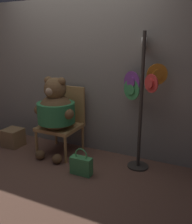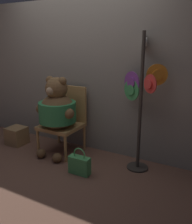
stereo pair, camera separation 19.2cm
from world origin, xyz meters
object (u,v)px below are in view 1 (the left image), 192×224
at_px(chair, 63,119).
at_px(handbag_on_ground, 81,165).
at_px(teddy_bear, 56,110).
at_px(hat_display_rack, 141,95).

distance_m(chair, handbag_on_ground, 0.87).
bearing_deg(teddy_bear, chair, 92.04).
height_order(chair, handbag_on_ground, chair).
xyz_separation_m(hat_display_rack, handbag_on_ground, (-0.58, -0.55, -0.86)).
bearing_deg(hat_display_rack, teddy_bear, -169.69).
bearing_deg(handbag_on_ground, chair, 138.58).
distance_m(teddy_bear, handbag_on_ground, 0.88).
relative_size(chair, teddy_bear, 0.84).
bearing_deg(handbag_on_ground, teddy_bear, 150.19).
height_order(hat_display_rack, handbag_on_ground, hat_display_rack).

